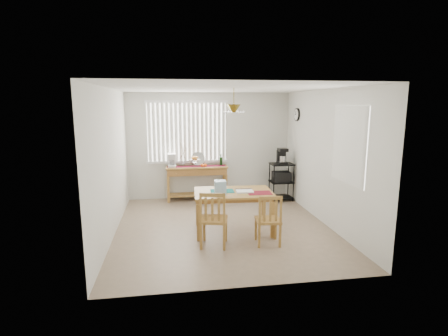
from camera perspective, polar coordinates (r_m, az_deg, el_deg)
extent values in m
cube|color=gray|center=(6.79, -0.13, -9.65)|extent=(4.00, 4.50, 0.01)
cube|color=silver|center=(8.72, -2.41, 3.66)|extent=(4.00, 0.10, 2.60)
cube|color=silver|center=(4.25, 4.56, -3.62)|extent=(4.00, 0.10, 2.60)
cube|color=silver|center=(6.48, -18.35, 0.77)|extent=(0.10, 4.50, 2.60)
cube|color=silver|center=(7.06, 16.55, 1.63)|extent=(0.10, 4.50, 2.60)
cube|color=white|center=(6.39, -0.14, 13.33)|extent=(4.00, 4.50, 0.10)
cube|color=white|center=(8.59, -6.06, 5.85)|extent=(1.90, 0.01, 1.40)
cube|color=white|center=(8.58, -12.08, 5.68)|extent=(0.07, 0.03, 1.40)
cube|color=white|center=(8.58, -11.37, 5.70)|extent=(0.07, 0.03, 1.40)
cube|color=white|center=(8.57, -10.66, 5.73)|extent=(0.07, 0.03, 1.40)
cube|color=white|center=(8.57, -9.95, 5.75)|extent=(0.07, 0.03, 1.40)
cube|color=white|center=(8.57, -9.25, 5.77)|extent=(0.07, 0.03, 1.40)
cube|color=white|center=(8.57, -8.54, 5.79)|extent=(0.07, 0.03, 1.40)
cube|color=white|center=(8.57, -7.83, 5.81)|extent=(0.07, 0.03, 1.40)
cube|color=white|center=(8.57, -7.12, 5.82)|extent=(0.07, 0.03, 1.40)
cube|color=white|center=(8.57, -6.41, 5.84)|extent=(0.07, 0.03, 1.40)
cube|color=white|center=(8.58, -5.70, 5.86)|extent=(0.07, 0.03, 1.40)
cube|color=white|center=(8.59, -4.99, 5.87)|extent=(0.07, 0.03, 1.40)
cube|color=white|center=(8.59, -4.29, 5.89)|extent=(0.07, 0.03, 1.40)
cube|color=white|center=(8.60, -3.58, 5.90)|extent=(0.07, 0.03, 1.40)
cube|color=white|center=(8.61, -2.88, 5.91)|extent=(0.07, 0.03, 1.40)
cube|color=white|center=(8.62, -2.18, 5.92)|extent=(0.07, 0.03, 1.40)
cube|color=white|center=(8.64, -1.48, 5.94)|extent=(0.07, 0.03, 1.40)
cube|color=white|center=(8.65, -0.78, 5.95)|extent=(0.07, 0.03, 1.40)
cube|color=white|center=(8.67, -0.09, 5.95)|extent=(0.07, 0.03, 1.40)
cube|color=white|center=(8.65, -5.96, 1.02)|extent=(1.98, 0.06, 0.06)
cube|color=white|center=(8.54, -6.15, 10.73)|extent=(1.98, 0.06, 0.06)
cube|color=white|center=(6.20, 19.79, 3.54)|extent=(0.01, 1.10, 1.30)
cube|color=white|center=(5.77, 22.03, 2.92)|extent=(0.03, 0.07, 1.30)
cube|color=white|center=(5.86, 21.49, 3.06)|extent=(0.03, 0.07, 1.30)
cube|color=white|center=(5.96, 20.96, 3.21)|extent=(0.03, 0.07, 1.30)
cube|color=white|center=(6.05, 20.45, 3.34)|extent=(0.03, 0.07, 1.30)
cube|color=white|center=(6.15, 19.95, 3.47)|extent=(0.03, 0.07, 1.30)
cube|color=white|center=(6.24, 19.47, 3.60)|extent=(0.03, 0.07, 1.30)
cube|color=white|center=(6.34, 19.00, 3.73)|extent=(0.03, 0.07, 1.30)
cube|color=white|center=(6.44, 18.55, 3.85)|extent=(0.03, 0.07, 1.30)
cube|color=white|center=(6.53, 18.11, 3.96)|extent=(0.03, 0.07, 1.30)
cube|color=white|center=(6.63, 17.68, 4.07)|extent=(0.03, 0.07, 1.30)
cylinder|color=black|center=(8.39, 11.82, 8.53)|extent=(0.04, 0.30, 0.30)
cylinder|color=white|center=(8.38, 11.67, 8.53)|extent=(0.01, 0.25, 0.25)
cylinder|color=olive|center=(6.17, 1.61, 11.38)|extent=(0.01, 0.01, 0.34)
cone|color=olive|center=(6.17, 1.60, 9.71)|extent=(0.24, 0.24, 0.14)
sphere|color=white|center=(6.20, 3.07, 9.15)|extent=(0.05, 0.05, 0.05)
sphere|color=white|center=(6.32, 2.09, 9.18)|extent=(0.05, 0.05, 0.05)
sphere|color=white|center=(6.30, 0.64, 9.18)|extent=(0.05, 0.05, 0.05)
sphere|color=white|center=(6.15, 0.11, 9.15)|extent=(0.05, 0.05, 0.05)
sphere|color=white|center=(6.02, 1.08, 9.12)|extent=(0.05, 0.05, 0.05)
sphere|color=white|center=(6.05, 2.59, 9.12)|extent=(0.05, 0.05, 0.05)
cube|color=#AA7C39|center=(8.49, -4.47, 0.14)|extent=(1.48, 0.42, 0.04)
cube|color=olive|center=(8.50, -4.46, -0.53)|extent=(1.43, 0.38, 0.15)
cube|color=#AA7C39|center=(8.41, -9.08, -3.51)|extent=(0.06, 0.06, 0.64)
cube|color=#AA7C39|center=(8.51, 0.34, -3.21)|extent=(0.06, 0.06, 0.64)
cube|color=#AA7C39|center=(8.72, -9.07, -3.00)|extent=(0.06, 0.06, 0.64)
cube|color=#AA7C39|center=(8.82, 0.00, -2.72)|extent=(0.06, 0.06, 0.64)
cube|color=#AA7C39|center=(8.63, -4.41, -4.28)|extent=(1.37, 0.36, 0.03)
cube|color=red|center=(8.64, -2.88, -3.84)|extent=(0.28, 0.20, 0.09)
cube|color=maroon|center=(8.48, -4.48, 0.28)|extent=(1.41, 0.23, 0.01)
cube|color=white|center=(8.46, -8.49, 0.31)|extent=(0.19, 0.22, 0.05)
cube|color=white|center=(8.51, -8.51, 1.16)|extent=(0.19, 0.07, 0.28)
cube|color=white|center=(8.40, -8.54, 2.09)|extent=(0.19, 0.20, 0.06)
cylinder|color=white|center=(8.41, -8.50, 0.84)|extent=(0.12, 0.12, 0.12)
cylinder|color=white|center=(8.45, -4.78, 0.55)|extent=(0.05, 0.05, 0.09)
cone|color=white|center=(8.44, -4.79, 1.13)|extent=(0.24, 0.24, 0.08)
sphere|color=#B33F17|center=(8.43, -4.49, 1.67)|extent=(0.07, 0.07, 0.07)
sphere|color=#B33F17|center=(8.47, -4.66, 1.71)|extent=(0.07, 0.07, 0.07)
sphere|color=#B33F17|center=(8.46, -4.98, 1.70)|extent=(0.07, 0.07, 0.07)
sphere|color=#B33F17|center=(8.42, -5.12, 1.65)|extent=(0.07, 0.07, 0.07)
sphere|color=#B33F17|center=(8.39, -4.94, 1.62)|extent=(0.07, 0.07, 0.07)
sphere|color=#B33F17|center=(8.39, -4.62, 1.63)|extent=(0.07, 0.07, 0.07)
sphere|color=#FF560D|center=(8.41, -3.56, 0.45)|extent=(0.07, 0.07, 0.07)
sphere|color=#FF560D|center=(8.42, -3.06, 0.46)|extent=(0.07, 0.07, 0.07)
cylinder|color=silver|center=(8.62, -4.27, 1.56)|extent=(0.33, 0.08, 0.33)
cylinder|color=white|center=(8.50, -6.69, 0.69)|extent=(0.07, 0.07, 0.13)
cylinder|color=#4C3823|center=(8.46, -6.73, 2.52)|extent=(0.08, 0.04, 0.41)
cylinder|color=#4C3823|center=(8.45, -6.73, 2.67)|extent=(0.13, 0.06, 0.45)
cylinder|color=#4C3823|center=(8.46, -6.72, 2.36)|extent=(0.16, 0.07, 0.34)
cylinder|color=#4C3823|center=(8.45, -6.73, 2.83)|extent=(0.05, 0.03, 0.51)
cylinder|color=#4C3823|center=(8.46, -6.72, 2.30)|extent=(0.20, 0.09, 0.29)
cylinder|color=black|center=(8.58, -0.49, 1.13)|extent=(0.07, 0.07, 0.21)
cylinder|color=black|center=(8.55, -0.49, 2.08)|extent=(0.03, 0.03, 0.07)
cylinder|color=black|center=(8.39, 8.13, -2.58)|extent=(0.03, 0.03, 0.91)
cylinder|color=black|center=(8.54, 11.29, -2.44)|extent=(0.03, 0.03, 0.91)
cylinder|color=black|center=(8.75, 7.40, -2.02)|extent=(0.03, 0.03, 0.91)
cylinder|color=black|center=(8.90, 10.44, -1.90)|extent=(0.03, 0.03, 0.91)
cube|color=black|center=(8.56, 9.41, 0.63)|extent=(0.53, 0.43, 0.03)
cube|color=black|center=(8.64, 9.32, -2.23)|extent=(0.53, 0.43, 0.03)
cube|color=black|center=(8.73, 9.25, -4.72)|extent=(0.53, 0.43, 0.03)
cube|color=black|center=(8.61, 9.35, -1.38)|extent=(0.41, 0.32, 0.23)
cube|color=black|center=(8.53, 9.46, 0.89)|extent=(0.21, 0.26, 0.05)
cube|color=black|center=(8.59, 9.31, 1.86)|extent=(0.21, 0.09, 0.32)
cube|color=black|center=(8.48, 9.52, 2.95)|extent=(0.21, 0.23, 0.07)
cylinder|color=silver|center=(8.50, 9.50, 1.52)|extent=(0.14, 0.14, 0.14)
cube|color=#AA7C39|center=(6.37, 1.53, -4.04)|extent=(1.46, 0.98, 0.04)
cube|color=olive|center=(6.39, 1.53, -4.48)|extent=(1.35, 0.87, 0.06)
cube|color=#AA7C39|center=(6.07, -4.13, -8.84)|extent=(0.07, 0.07, 0.65)
cube|color=#AA7C39|center=(6.23, 7.92, -8.39)|extent=(0.07, 0.07, 0.65)
cube|color=#AA7C39|center=(6.82, -4.32, -6.66)|extent=(0.07, 0.07, 0.65)
cube|color=#AA7C39|center=(6.96, 6.41, -6.33)|extent=(0.07, 0.07, 0.65)
cube|color=#136D6B|center=(6.40, -0.32, -3.78)|extent=(0.44, 0.32, 0.01)
cube|color=maroon|center=(6.30, 5.81, -4.06)|extent=(0.44, 0.32, 0.01)
cube|color=white|center=(6.35, 3.40, -3.82)|extent=(0.31, 0.26, 0.03)
cube|color=black|center=(6.47, 3.22, -3.51)|extent=(0.30, 0.05, 0.03)
cube|color=#97BDDB|center=(6.17, -0.61, -3.18)|extent=(0.21, 0.21, 0.24)
cube|color=#AA7C39|center=(5.82, -1.68, -8.40)|extent=(0.53, 0.53, 0.04)
cube|color=#AA7C39|center=(6.06, 0.32, -9.98)|extent=(0.05, 0.05, 0.43)
cube|color=#AA7C39|center=(6.10, -3.25, -9.86)|extent=(0.05, 0.05, 0.43)
cube|color=#AA7C39|center=(5.71, 0.03, -11.29)|extent=(0.05, 0.05, 0.43)
cube|color=#AA7C39|center=(5.75, -3.77, -11.15)|extent=(0.05, 0.05, 0.43)
cube|color=#AA7C39|center=(5.54, 0.03, -6.56)|extent=(0.04, 0.04, 0.48)
cube|color=#AA7C39|center=(5.58, -3.85, -6.46)|extent=(0.04, 0.04, 0.48)
cube|color=#AA7C39|center=(5.50, -1.93, -4.43)|extent=(0.39, 0.12, 0.06)
cube|color=#AA7C39|center=(5.55, -0.84, -6.78)|extent=(0.05, 0.03, 0.38)
cube|color=#AA7C39|center=(5.56, -1.92, -6.75)|extent=(0.05, 0.03, 0.38)
cube|color=#AA7C39|center=(5.57, -2.99, -6.72)|extent=(0.05, 0.03, 0.38)
cube|color=#AA7C39|center=(5.95, 7.17, -8.44)|extent=(0.44, 0.44, 0.04)
cube|color=#AA7C39|center=(6.21, 8.41, -9.75)|extent=(0.04, 0.04, 0.39)
cube|color=#AA7C39|center=(6.15, 5.21, -9.88)|extent=(0.04, 0.04, 0.39)
cube|color=#AA7C39|center=(5.90, 9.13, -10.89)|extent=(0.04, 0.04, 0.39)
cube|color=#AA7C39|center=(5.83, 5.75, -11.06)|extent=(0.04, 0.04, 0.39)
cube|color=#AA7C39|center=(5.74, 9.28, -6.68)|extent=(0.04, 0.04, 0.44)
cube|color=#AA7C39|center=(5.67, 5.85, -6.80)|extent=(0.04, 0.04, 0.44)
cube|color=#AA7C39|center=(5.65, 7.62, -4.88)|extent=(0.37, 0.06, 0.06)
cube|color=#AA7C39|center=(5.73, 8.52, -6.92)|extent=(0.04, 0.02, 0.35)
cube|color=#AA7C39|center=(5.71, 7.57, -6.95)|extent=(0.04, 0.02, 0.35)
cube|color=#AA7C39|center=(5.69, 6.62, -6.99)|extent=(0.04, 0.02, 0.35)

